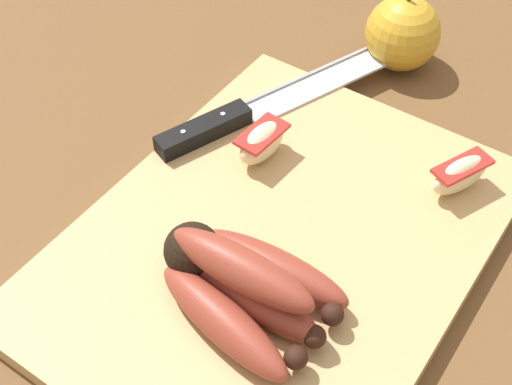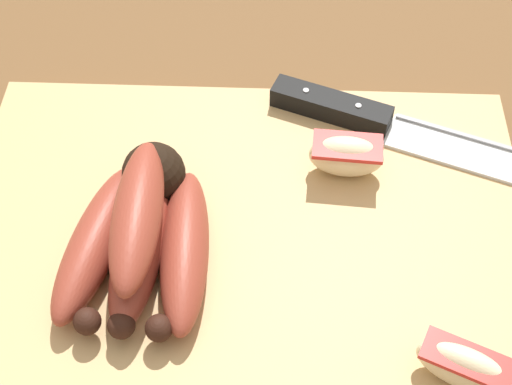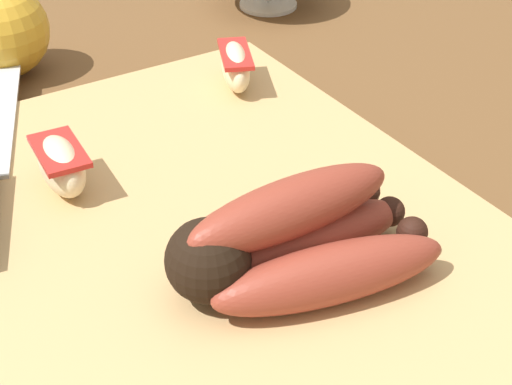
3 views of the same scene
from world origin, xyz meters
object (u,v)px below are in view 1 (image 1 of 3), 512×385
at_px(whole_apple, 402,33).
at_px(apple_wedge_middle, 262,142).
at_px(banana_bunch, 241,284).
at_px(apple_wedge_near, 460,174).
at_px(chefs_knife, 245,113).

bearing_deg(whole_apple, apple_wedge_middle, -7.82).
bearing_deg(banana_bunch, apple_wedge_middle, -151.60).
height_order(apple_wedge_near, whole_apple, whole_apple).
relative_size(apple_wedge_near, apple_wedge_middle, 1.10).
relative_size(chefs_knife, apple_wedge_near, 4.19).
height_order(banana_bunch, whole_apple, whole_apple).
relative_size(chefs_knife, whole_apple, 2.87).
xyz_separation_m(banana_bunch, apple_wedge_near, (-0.21, 0.09, -0.00)).
xyz_separation_m(apple_wedge_middle, whole_apple, (-0.23, 0.03, 0.00)).
distance_m(apple_wedge_near, whole_apple, 0.21).
relative_size(chefs_knife, apple_wedge_middle, 4.62).
bearing_deg(banana_bunch, apple_wedge_near, 156.59).
height_order(chefs_knife, apple_wedge_near, apple_wedge_near).
bearing_deg(apple_wedge_near, whole_apple, -139.32).
distance_m(banana_bunch, apple_wedge_middle, 0.17).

